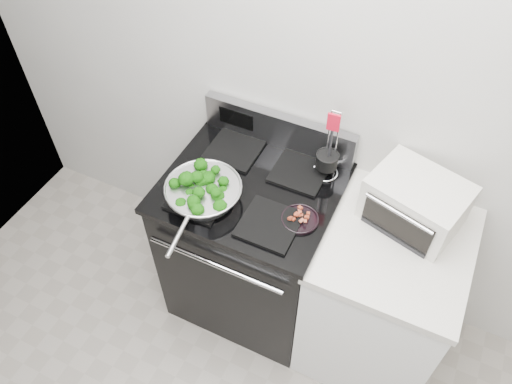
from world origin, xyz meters
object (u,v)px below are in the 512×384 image
Objects in this scene: skillet at (203,192)px; toaster_oven at (415,202)px; gas_range at (252,244)px; utensil_holder at (327,164)px; bacon_plate at (300,218)px.

toaster_oven reaches higher than skillet.
gas_range is 0.89m from toaster_oven.
gas_range is 3.09× the size of utensil_holder.
gas_range is at bearing 161.22° from bacon_plate.
gas_range is 2.52× the size of toaster_oven.
toaster_oven is at bearing -13.73° from utensil_holder.
utensil_holder is at bearing 33.90° from skillet.
bacon_plate is (0.42, 0.08, -0.04)m from skillet.
bacon_plate is at bearing -134.60° from toaster_oven.
bacon_plate is 0.44× the size of utensil_holder.
gas_range is 0.56m from bacon_plate.
utensil_holder is (0.00, 0.30, 0.05)m from bacon_plate.
bacon_plate is at bearing 2.43° from skillet.
toaster_oven is (0.84, 0.31, 0.03)m from skillet.
utensil_holder reaches higher than skillet.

